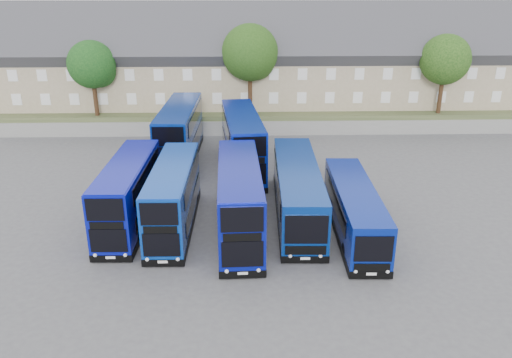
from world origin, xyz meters
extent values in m
plane|color=#4B4B51|center=(0.00, 0.00, 0.00)|extent=(120.00, 120.00, 0.00)
cube|color=slate|center=(0.00, 24.00, 0.75)|extent=(70.00, 0.40, 1.50)
cube|color=#404E2B|center=(0.00, 34.00, 1.00)|extent=(80.00, 20.00, 2.00)
cube|color=gray|center=(-24.00, 30.00, 5.00)|extent=(6.00, 8.00, 6.00)
cube|color=#39383E|center=(-24.00, 30.00, 8.00)|extent=(6.00, 10.40, 10.40)
cube|color=brown|center=(-22.50, 30.00, 11.84)|extent=(0.60, 0.90, 1.40)
cube|color=gray|center=(-18.00, 30.00, 5.00)|extent=(6.00, 8.00, 6.00)
cube|color=#39383E|center=(-18.00, 30.00, 8.00)|extent=(6.00, 10.40, 10.40)
cube|color=brown|center=(-16.50, 30.00, 11.84)|extent=(0.60, 0.90, 1.40)
cube|color=gray|center=(-12.00, 30.00, 5.00)|extent=(6.00, 8.00, 6.00)
cube|color=#39383E|center=(-12.00, 30.00, 8.00)|extent=(6.00, 10.40, 10.40)
cube|color=brown|center=(-10.50, 30.00, 11.84)|extent=(0.60, 0.90, 1.40)
cube|color=gray|center=(-6.00, 30.00, 5.00)|extent=(6.00, 8.00, 6.00)
cube|color=#39383E|center=(-6.00, 30.00, 8.00)|extent=(6.00, 10.40, 10.40)
cube|color=brown|center=(-4.50, 30.00, 11.84)|extent=(0.60, 0.90, 1.40)
cube|color=gray|center=(0.00, 30.00, 5.00)|extent=(6.00, 8.00, 6.00)
cube|color=#39383E|center=(0.00, 30.00, 8.00)|extent=(6.00, 10.40, 10.40)
cube|color=brown|center=(1.50, 30.00, 11.84)|extent=(0.60, 0.90, 1.40)
cube|color=gray|center=(6.00, 30.00, 5.00)|extent=(6.00, 8.00, 6.00)
cube|color=#39383E|center=(6.00, 30.00, 8.00)|extent=(6.00, 10.40, 10.40)
cube|color=brown|center=(7.50, 30.00, 11.84)|extent=(0.60, 0.90, 1.40)
cube|color=gray|center=(12.00, 30.00, 5.00)|extent=(6.00, 8.00, 6.00)
cube|color=#39383E|center=(12.00, 30.00, 8.00)|extent=(6.00, 10.40, 10.40)
cube|color=brown|center=(13.50, 30.00, 11.84)|extent=(0.60, 0.90, 1.40)
cube|color=gray|center=(18.00, 30.00, 5.00)|extent=(6.00, 8.00, 6.00)
cube|color=#39383E|center=(18.00, 30.00, 8.00)|extent=(6.00, 10.40, 10.40)
cube|color=brown|center=(19.50, 30.00, 11.84)|extent=(0.60, 0.90, 1.40)
cube|color=gray|center=(24.00, 30.00, 5.00)|extent=(6.00, 8.00, 6.00)
cube|color=#39383E|center=(24.00, 30.00, 8.00)|extent=(6.00, 10.40, 10.40)
cube|color=brown|center=(25.50, 30.00, 11.84)|extent=(0.60, 0.90, 1.40)
cube|color=gray|center=(30.00, 30.00, 5.00)|extent=(6.00, 8.00, 6.00)
cube|color=#39383E|center=(30.00, 30.00, 8.00)|extent=(6.00, 10.40, 10.40)
cube|color=#08109F|center=(-6.26, 3.60, 2.26)|extent=(2.55, 10.45, 3.81)
cube|color=black|center=(-6.26, 3.60, 0.30)|extent=(2.60, 10.49, 0.45)
cube|color=black|center=(-6.36, -1.63, 1.47)|extent=(2.07, 0.10, 1.42)
cube|color=black|center=(-6.36, -1.63, 3.36)|extent=(2.07, 0.10, 1.32)
cylinder|color=black|center=(-7.35, 0.62, 0.50)|extent=(0.32, 1.01, 1.00)
cube|color=#08359F|center=(-3.28, 2.99, 2.23)|extent=(2.46, 10.32, 3.77)
cube|color=black|center=(-3.28, 2.99, 0.30)|extent=(2.50, 10.36, 0.45)
cube|color=black|center=(-3.34, -2.18, 1.45)|extent=(2.04, 0.08, 1.40)
cube|color=black|center=(-3.34, -2.18, 3.32)|extent=(2.04, 0.08, 1.31)
cylinder|color=black|center=(-4.34, 0.06, 0.50)|extent=(0.31, 1.00, 1.00)
cube|color=#07108B|center=(0.93, 2.08, 2.39)|extent=(2.86, 11.15, 4.08)
cube|color=black|center=(0.93, 2.08, 0.30)|extent=(2.90, 11.19, 0.45)
cube|color=black|center=(1.10, -3.49, 1.56)|extent=(2.22, 0.13, 1.51)
cube|color=black|center=(1.10, -3.49, 3.57)|extent=(2.22, 0.13, 1.41)
cylinder|color=black|center=(-0.08, -1.29, 0.50)|extent=(0.33, 1.01, 1.00)
cube|color=navy|center=(-4.39, 16.54, 2.59)|extent=(3.06, 12.13, 4.48)
cube|color=black|center=(-4.39, 16.54, 0.30)|extent=(3.10, 12.17, 0.45)
cube|color=black|center=(-4.55, 10.48, 1.70)|extent=(2.44, 0.12, 1.64)
cube|color=black|center=(-4.55, 10.48, 3.89)|extent=(2.44, 0.12, 1.54)
cylinder|color=black|center=(-5.71, 12.75, 0.50)|extent=(0.33, 1.01, 1.00)
cube|color=#081B95|center=(1.14, 13.91, 2.54)|extent=(3.78, 12.01, 4.38)
cube|color=black|center=(1.14, 13.91, 0.30)|extent=(3.83, 12.06, 0.45)
cube|color=black|center=(1.70, 8.00, 1.66)|extent=(2.38, 0.28, 1.61)
cube|color=black|center=(1.70, 8.00, 3.81)|extent=(2.38, 0.28, 1.50)
cylinder|color=black|center=(0.30, 10.10, 0.50)|extent=(0.39, 1.02, 1.00)
cube|color=navy|center=(4.82, 4.46, 1.95)|extent=(3.07, 13.02, 3.21)
cube|color=black|center=(4.82, 4.46, 0.30)|extent=(3.11, 13.06, 0.45)
cube|color=black|center=(4.63, -2.04, 2.21)|extent=(2.40, 0.13, 1.73)
cylinder|color=black|center=(3.49, 0.23, 0.50)|extent=(0.33, 1.01, 1.00)
cube|color=navy|center=(8.13, 1.86, 1.71)|extent=(2.68, 11.22, 2.72)
cube|color=black|center=(8.13, 1.86, 0.30)|extent=(2.73, 11.26, 0.45)
cube|color=black|center=(7.95, -3.74, 1.90)|extent=(2.02, 0.13, 1.49)
cylinder|color=black|center=(7.01, -1.48, 0.50)|extent=(0.33, 1.01, 1.00)
cylinder|color=#382314|center=(-14.00, 25.00, 3.88)|extent=(0.44, 0.44, 3.75)
sphere|color=#0E3613|center=(-14.00, 25.00, 7.25)|extent=(4.80, 4.80, 4.80)
sphere|color=#0E3613|center=(-13.40, 25.40, 6.50)|extent=(3.30, 3.30, 3.30)
cylinder|color=#382314|center=(2.00, 25.50, 4.25)|extent=(0.44, 0.44, 4.50)
sphere|color=#1D3F11|center=(2.00, 25.50, 8.30)|extent=(5.76, 5.76, 5.76)
sphere|color=#1D3F11|center=(2.60, 25.90, 7.40)|extent=(3.96, 3.96, 3.96)
cylinder|color=#382314|center=(22.00, 25.00, 4.00)|extent=(0.44, 0.44, 4.00)
sphere|color=#10350E|center=(22.00, 25.00, 7.60)|extent=(5.12, 5.12, 5.12)
sphere|color=#10350E|center=(22.60, 25.40, 6.80)|extent=(3.52, 3.52, 3.52)
cylinder|color=#382314|center=(28.00, 32.00, 4.12)|extent=(0.44, 0.44, 4.25)
sphere|color=#1C3E10|center=(28.00, 32.00, 7.95)|extent=(5.44, 5.44, 5.44)
sphere|color=#1C3E10|center=(28.60, 32.40, 7.10)|extent=(3.74, 3.74, 3.74)
camera|label=1|loc=(1.17, -26.41, 14.77)|focal=35.00mm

